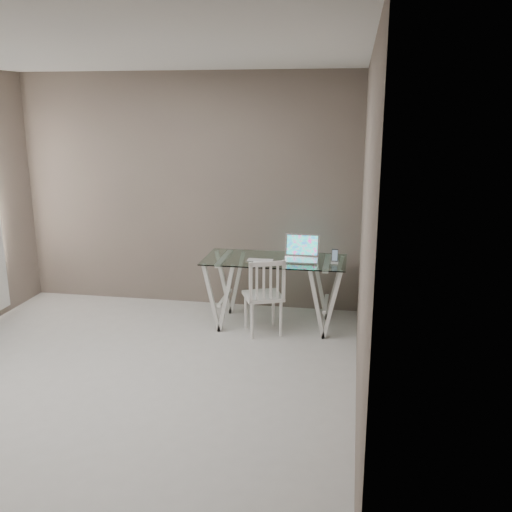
{
  "coord_description": "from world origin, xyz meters",
  "views": [
    {
      "loc": [
        1.92,
        -4.12,
        2.31
      ],
      "look_at": [
        0.96,
        1.36,
        0.85
      ],
      "focal_mm": 40.0,
      "sensor_mm": 36.0,
      "label": 1
    }
  ],
  "objects": [
    {
      "name": "phone_dock",
      "position": [
        1.74,
        1.61,
        0.79
      ],
      "size": [
        0.08,
        0.08,
        0.14
      ],
      "color": "white",
      "rests_on": "desk"
    },
    {
      "name": "laptop",
      "position": [
        1.39,
        1.7,
        0.81
      ],
      "size": [
        0.36,
        0.32,
        0.25
      ],
      "color": "silver",
      "rests_on": "desk"
    },
    {
      "name": "desk",
      "position": [
        1.11,
        1.66,
        0.38
      ],
      "size": [
        1.5,
        0.7,
        0.75
      ],
      "color": "silver",
      "rests_on": "ground"
    },
    {
      "name": "keyboard",
      "position": [
        0.97,
        1.56,
        0.75
      ],
      "size": [
        0.28,
        0.12,
        0.01
      ],
      "primitive_type": "cube",
      "color": "silver",
      "rests_on": "desk"
    },
    {
      "name": "mouse",
      "position": [
        0.97,
        1.44,
        0.76
      ],
      "size": [
        0.12,
        0.07,
        0.04
      ],
      "primitive_type": "ellipsoid",
      "color": "white",
      "rests_on": "desk"
    },
    {
      "name": "chair",
      "position": [
        1.05,
        1.37,
        0.45
      ],
      "size": [
        0.49,
        0.49,
        0.82
      ],
      "rotation": [
        0.0,
        0.0,
        0.4
      ],
      "color": "white",
      "rests_on": "ground"
    },
    {
      "name": "room",
      "position": [
        -0.06,
        0.02,
        1.72
      ],
      "size": [
        4.5,
        4.52,
        2.71
      ],
      "color": "#BCBAB4",
      "rests_on": "ground"
    }
  ]
}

